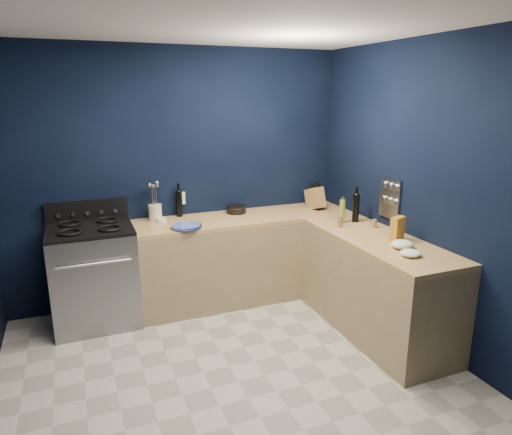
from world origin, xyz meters
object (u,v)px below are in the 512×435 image
plate_stack (186,227)px  utensil_crock (155,212)px  gas_range (94,277)px  crouton_bag (397,229)px  knife_block (315,198)px

plate_stack → utensil_crock: size_ratio=1.67×
gas_range → crouton_bag: (2.47, -1.25, 0.55)m
gas_range → utensil_crock: (0.64, 0.20, 0.52)m
knife_block → utensil_crock: bearing=166.8°
gas_range → knife_block: knife_block is taller
knife_block → crouton_bag: size_ratio=1.07×
plate_stack → gas_range: bearing=167.3°
gas_range → utensil_crock: utensil_crock is taller
utensil_crock → crouton_bag: (1.83, -1.45, 0.02)m
knife_block → gas_range: bearing=173.1°
utensil_crock → knife_block: 1.74m
gas_range → knife_block: size_ratio=4.05×
utensil_crock → crouton_bag: bearing=-38.5°
knife_block → crouton_bag: bearing=-93.7°
knife_block → crouton_bag: (0.09, -1.29, -0.01)m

